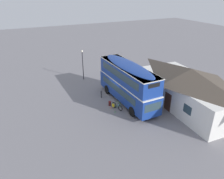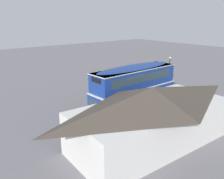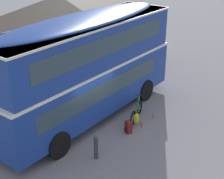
% 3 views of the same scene
% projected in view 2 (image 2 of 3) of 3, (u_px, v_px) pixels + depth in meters
% --- Properties ---
extents(ground_plane, '(120.00, 120.00, 0.00)m').
position_uv_depth(ground_plane, '(135.00, 106.00, 26.47)').
color(ground_plane, slate).
extents(double_decker_bus, '(10.13, 2.88, 4.79)m').
position_uv_depth(double_decker_bus, '(134.00, 86.00, 24.65)').
color(double_decker_bus, black).
rests_on(double_decker_bus, ground).
extents(touring_bicycle, '(1.63, 0.77, 1.06)m').
position_uv_depth(touring_bicycle, '(114.00, 104.00, 26.11)').
color(touring_bicycle, black).
rests_on(touring_bicycle, ground).
extents(backpack_on_ground, '(0.35, 0.36, 0.59)m').
position_uv_depth(backpack_on_ground, '(119.00, 102.00, 27.05)').
color(backpack_on_ground, maroon).
rests_on(backpack_on_ground, ground).
extents(water_bottle_red_squeeze, '(0.08, 0.08, 0.25)m').
position_uv_depth(water_bottle_red_squeeze, '(113.00, 104.00, 26.82)').
color(water_bottle_red_squeeze, '#D84C33').
rests_on(water_bottle_red_squeeze, ground).
extents(water_bottle_green_metal, '(0.06, 0.06, 0.24)m').
position_uv_depth(water_bottle_green_metal, '(106.00, 106.00, 26.19)').
color(water_bottle_green_metal, green).
rests_on(water_bottle_green_metal, ground).
extents(pub_building, '(13.03, 6.39, 4.58)m').
position_uv_depth(pub_building, '(151.00, 116.00, 18.10)').
color(pub_building, silver).
rests_on(pub_building, ground).
extents(street_lamp, '(0.28, 0.28, 4.48)m').
position_uv_depth(street_lamp, '(169.00, 69.00, 31.89)').
color(street_lamp, black).
rests_on(street_lamp, ground).
extents(kerb_bollard, '(0.16, 0.16, 0.97)m').
position_uv_depth(kerb_bollard, '(133.00, 96.00, 28.45)').
color(kerb_bollard, '#333338').
rests_on(kerb_bollard, ground).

